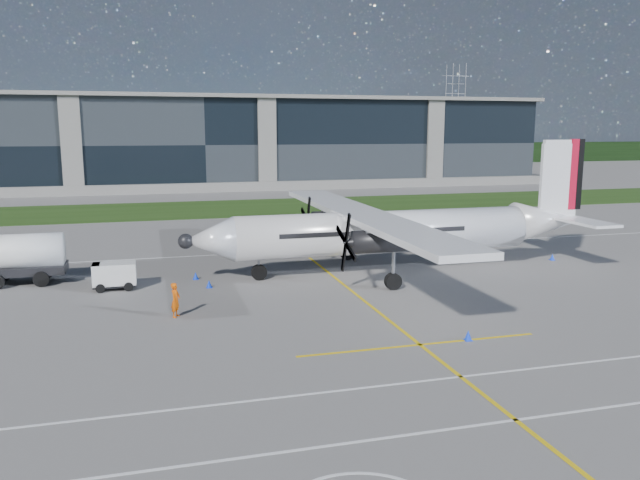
{
  "coord_description": "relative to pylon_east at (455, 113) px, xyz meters",
  "views": [
    {
      "loc": [
        -8.96,
        -31.76,
        10.01
      ],
      "look_at": [
        2.08,
        8.44,
        2.59
      ],
      "focal_mm": 35.0,
      "sensor_mm": 36.0,
      "label": 1
    }
  ],
  "objects": [
    {
      "name": "ground_crew_person",
      "position": [
        -92.88,
        -148.4,
        -13.92
      ],
      "size": [
        0.96,
        1.07,
        2.16
      ],
      "primitive_type": "imported",
      "rotation": [
        0.0,
        0.0,
        1.1
      ],
      "color": "#F25907",
      "rests_on": "ground"
    },
    {
      "name": "yellow_taxiway_centerline",
      "position": [
        -82.0,
        -140.0,
        -14.99
      ],
      "size": [
        0.2,
        70.0,
        0.01
      ],
      "primitive_type": "cube",
      "color": "yellow",
      "rests_on": "ground"
    },
    {
      "name": "baggage_tug",
      "position": [
        -96.34,
        -141.27,
        -14.16
      ],
      "size": [
        2.81,
        1.68,
        1.68
      ],
      "primitive_type": null,
      "color": "silver",
      "rests_on": "ground"
    },
    {
      "name": "turboprop_aircraft",
      "position": [
        -77.15,
        -141.29,
        -10.35
      ],
      "size": [
        29.87,
        30.97,
        9.29
      ],
      "primitive_type": null,
      "color": "white",
      "rests_on": "ground"
    },
    {
      "name": "white_lane_line",
      "position": [
        -85.0,
        -164.0,
        -14.99
      ],
      "size": [
        90.0,
        0.15,
        0.01
      ],
      "primitive_type": "cube",
      "color": "white",
      "rests_on": "ground"
    },
    {
      "name": "tree_line",
      "position": [
        -85.0,
        -10.0,
        -12.0
      ],
      "size": [
        400.0,
        6.0,
        6.0
      ],
      "primitive_type": "cube",
      "color": "black",
      "rests_on": "ground"
    },
    {
      "name": "safety_cone_nose_stbd",
      "position": [
        -91.21,
        -139.96,
        -14.75
      ],
      "size": [
        0.36,
        0.36,
        0.5
      ],
      "primitive_type": "cone",
      "color": "#0E38F0",
      "rests_on": "ground"
    },
    {
      "name": "safety_cone_tail",
      "position": [
        -64.06,
        -140.93,
        -14.75
      ],
      "size": [
        0.36,
        0.36,
        0.5
      ],
      "primitive_type": "cone",
      "color": "#0E38F0",
      "rests_on": "ground"
    },
    {
      "name": "safety_cone_nose_port",
      "position": [
        -90.55,
        -142.49,
        -14.75
      ],
      "size": [
        0.36,
        0.36,
        0.5
      ],
      "primitive_type": "cone",
      "color": "#0E38F0",
      "rests_on": "ground"
    },
    {
      "name": "pylon_east",
      "position": [
        0.0,
        0.0,
        0.0
      ],
      "size": [
        9.0,
        4.6,
        30.0
      ],
      "primitive_type": null,
      "color": "gray",
      "rests_on": "ground"
    },
    {
      "name": "ground",
      "position": [
        -85.0,
        -110.0,
        -15.0
      ],
      "size": [
        400.0,
        400.0,
        0.0
      ],
      "primitive_type": "plane",
      "color": "#64615F",
      "rests_on": "ground"
    },
    {
      "name": "safety_cone_portwing",
      "position": [
        -79.51,
        -156.02,
        -14.75
      ],
      "size": [
        0.36,
        0.36,
        0.5
      ],
      "primitive_type": "cone",
      "color": "#0E38F0",
      "rests_on": "ground"
    },
    {
      "name": "terminal_building",
      "position": [
        -85.0,
        -70.0,
        -7.5
      ],
      "size": [
        120.0,
        20.0,
        15.0
      ],
      "primitive_type": "cube",
      "color": "black",
      "rests_on": "ground"
    },
    {
      "name": "grass_strip",
      "position": [
        -85.0,
        -102.0,
        -14.98
      ],
      "size": [
        400.0,
        18.0,
        0.04
      ],
      "primitive_type": "cube",
      "color": "#1F3D10",
      "rests_on": "ground"
    }
  ]
}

